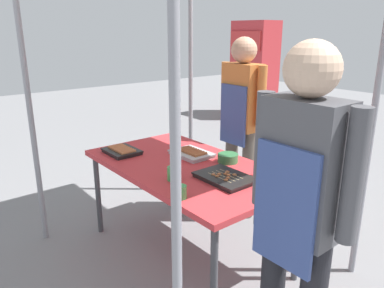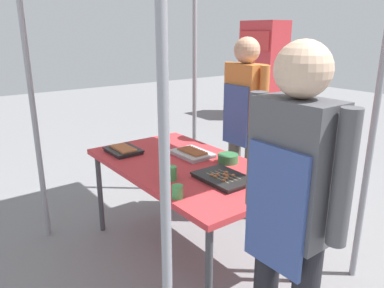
{
  "view_description": "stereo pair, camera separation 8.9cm",
  "coord_description": "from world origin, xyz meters",
  "px_view_note": "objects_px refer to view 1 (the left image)",
  "views": [
    {
      "loc": [
        2.05,
        -1.6,
        1.7
      ],
      "look_at": [
        0.0,
        0.05,
        0.9
      ],
      "focal_mm": 34.83,
      "sensor_mm": 36.0,
      "label": 1
    },
    {
      "loc": [
        2.1,
        -1.53,
        1.7
      ],
      "look_at": [
        0.0,
        0.05,
        0.9
      ],
      "focal_mm": 34.83,
      "sensor_mm": 36.0,
      "label": 2
    }
  ],
  "objects_px": {
    "tray_pork_links": "(122,151)",
    "drink_cup_near_edge": "(181,192)",
    "stall_table": "(187,171)",
    "drink_cup_by_wok": "(173,173)",
    "neighbor_stall_right": "(254,69)",
    "tray_meat_skewers": "(225,178)",
    "tray_grilled_sausages": "(192,153)",
    "customer_nearby": "(299,201)",
    "condiment_bowl": "(228,158)",
    "vendor_woman": "(241,113)"
  },
  "relations": [
    {
      "from": "condiment_bowl",
      "to": "drink_cup_near_edge",
      "type": "height_order",
      "value": "drink_cup_near_edge"
    },
    {
      "from": "stall_table",
      "to": "drink_cup_near_edge",
      "type": "relative_size",
      "value": 19.68
    },
    {
      "from": "tray_grilled_sausages",
      "to": "drink_cup_near_edge",
      "type": "relative_size",
      "value": 4.03
    },
    {
      "from": "tray_meat_skewers",
      "to": "condiment_bowl",
      "type": "xyz_separation_m",
      "value": [
        -0.24,
        0.26,
        0.02
      ]
    },
    {
      "from": "tray_pork_links",
      "to": "vendor_woman",
      "type": "distance_m",
      "value": 1.13
    },
    {
      "from": "tray_pork_links",
      "to": "drink_cup_by_wok",
      "type": "distance_m",
      "value": 0.72
    },
    {
      "from": "drink_cup_near_edge",
      "to": "customer_nearby",
      "type": "xyz_separation_m",
      "value": [
        0.76,
        0.07,
        0.21
      ]
    },
    {
      "from": "drink_cup_by_wok",
      "to": "customer_nearby",
      "type": "distance_m",
      "value": 1.04
    },
    {
      "from": "tray_pork_links",
      "to": "customer_nearby",
      "type": "xyz_separation_m",
      "value": [
        1.74,
        -0.07,
        0.23
      ]
    },
    {
      "from": "drink_cup_by_wok",
      "to": "neighbor_stall_right",
      "type": "bearing_deg",
      "value": 126.55
    },
    {
      "from": "vendor_woman",
      "to": "drink_cup_near_edge",
      "type": "bearing_deg",
      "value": 119.29
    },
    {
      "from": "tray_meat_skewers",
      "to": "drink_cup_by_wok",
      "type": "relative_size",
      "value": 4.1
    },
    {
      "from": "tray_meat_skewers",
      "to": "drink_cup_near_edge",
      "type": "distance_m",
      "value": 0.4
    },
    {
      "from": "vendor_woman",
      "to": "neighbor_stall_right",
      "type": "relative_size",
      "value": 0.88
    },
    {
      "from": "tray_meat_skewers",
      "to": "condiment_bowl",
      "type": "height_order",
      "value": "condiment_bowl"
    },
    {
      "from": "tray_grilled_sausages",
      "to": "stall_table",
      "type": "bearing_deg",
      "value": -48.9
    },
    {
      "from": "tray_grilled_sausages",
      "to": "drink_cup_near_edge",
      "type": "xyz_separation_m",
      "value": [
        0.57,
        -0.54,
        0.02
      ]
    },
    {
      "from": "tray_meat_skewers",
      "to": "tray_pork_links",
      "type": "distance_m",
      "value": 0.97
    },
    {
      "from": "customer_nearby",
      "to": "drink_cup_by_wok",
      "type": "bearing_deg",
      "value": 176.45
    },
    {
      "from": "drink_cup_near_edge",
      "to": "tray_meat_skewers",
      "type": "bearing_deg",
      "value": 95.55
    },
    {
      "from": "neighbor_stall_right",
      "to": "customer_nearby",
      "type": "bearing_deg",
      "value": -46.28
    },
    {
      "from": "tray_grilled_sausages",
      "to": "tray_pork_links",
      "type": "bearing_deg",
      "value": -135.21
    },
    {
      "from": "tray_meat_skewers",
      "to": "drink_cup_near_edge",
      "type": "height_order",
      "value": "drink_cup_near_edge"
    },
    {
      "from": "stall_table",
      "to": "drink_cup_by_wok",
      "type": "relative_size",
      "value": 17.11
    },
    {
      "from": "tray_meat_skewers",
      "to": "drink_cup_by_wok",
      "type": "distance_m",
      "value": 0.35
    },
    {
      "from": "tray_grilled_sausages",
      "to": "tray_meat_skewers",
      "type": "relative_size",
      "value": 0.85
    },
    {
      "from": "tray_grilled_sausages",
      "to": "condiment_bowl",
      "type": "height_order",
      "value": "condiment_bowl"
    },
    {
      "from": "stall_table",
      "to": "tray_meat_skewers",
      "type": "xyz_separation_m",
      "value": [
        0.4,
        0.01,
        0.07
      ]
    },
    {
      "from": "vendor_woman",
      "to": "tray_meat_skewers",
      "type": "bearing_deg",
      "value": 128.31
    },
    {
      "from": "neighbor_stall_right",
      "to": "drink_cup_by_wok",
      "type": "bearing_deg",
      "value": -53.45
    },
    {
      "from": "drink_cup_by_wok",
      "to": "vendor_woman",
      "type": "height_order",
      "value": "vendor_woman"
    },
    {
      "from": "tray_pork_links",
      "to": "drink_cup_near_edge",
      "type": "height_order",
      "value": "drink_cup_near_edge"
    },
    {
      "from": "customer_nearby",
      "to": "neighbor_stall_right",
      "type": "bearing_deg",
      "value": 133.72
    },
    {
      "from": "tray_grilled_sausages",
      "to": "drink_cup_by_wok",
      "type": "height_order",
      "value": "drink_cup_by_wok"
    },
    {
      "from": "drink_cup_near_edge",
      "to": "drink_cup_by_wok",
      "type": "xyz_separation_m",
      "value": [
        -0.26,
        0.13,
        0.01
      ]
    },
    {
      "from": "neighbor_stall_right",
      "to": "stall_table",
      "type": "bearing_deg",
      "value": -53.34
    },
    {
      "from": "tray_meat_skewers",
      "to": "drink_cup_near_edge",
      "type": "relative_size",
      "value": 4.71
    },
    {
      "from": "vendor_woman",
      "to": "neighbor_stall_right",
      "type": "height_order",
      "value": "neighbor_stall_right"
    },
    {
      "from": "stall_table",
      "to": "tray_meat_skewers",
      "type": "bearing_deg",
      "value": 1.85
    },
    {
      "from": "vendor_woman",
      "to": "condiment_bowl",
      "type": "bearing_deg",
      "value": 125.8
    },
    {
      "from": "drink_cup_by_wok",
      "to": "condiment_bowl",
      "type": "bearing_deg",
      "value": 92.84
    },
    {
      "from": "tray_grilled_sausages",
      "to": "drink_cup_near_edge",
      "type": "distance_m",
      "value": 0.79
    },
    {
      "from": "condiment_bowl",
      "to": "vendor_woman",
      "type": "distance_m",
      "value": 0.7
    },
    {
      "from": "drink_cup_near_edge",
      "to": "neighbor_stall_right",
      "type": "xyz_separation_m",
      "value": [
        -3.57,
        4.59,
        0.16
      ]
    },
    {
      "from": "drink_cup_near_edge",
      "to": "customer_nearby",
      "type": "bearing_deg",
      "value": 4.88
    },
    {
      "from": "tray_pork_links",
      "to": "tray_meat_skewers",
      "type": "bearing_deg",
      "value": 15.48
    },
    {
      "from": "customer_nearby",
      "to": "tray_meat_skewers",
      "type": "bearing_deg",
      "value": 157.41
    },
    {
      "from": "tray_pork_links",
      "to": "drink_cup_near_edge",
      "type": "distance_m",
      "value": 0.98
    },
    {
      "from": "tray_grilled_sausages",
      "to": "customer_nearby",
      "type": "bearing_deg",
      "value": -19.63
    },
    {
      "from": "condiment_bowl",
      "to": "customer_nearby",
      "type": "bearing_deg",
      "value": -29.67
    }
  ]
}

